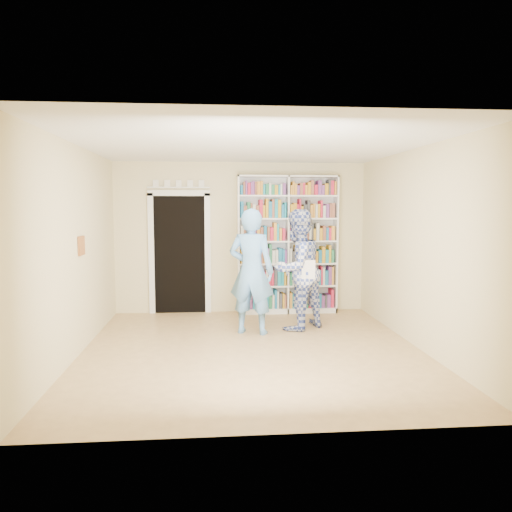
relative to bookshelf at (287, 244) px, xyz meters
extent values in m
plane|color=#A07B4D|center=(-0.83, -2.34, -1.24)|extent=(5.00, 5.00, 0.00)
plane|color=white|center=(-0.83, -2.34, 1.46)|extent=(5.00, 5.00, 0.00)
plane|color=beige|center=(-0.83, 0.16, 0.11)|extent=(4.50, 0.00, 4.50)
plane|color=beige|center=(-3.08, -2.34, 0.11)|extent=(0.00, 5.00, 5.00)
plane|color=beige|center=(1.42, -2.34, 0.11)|extent=(0.00, 5.00, 5.00)
cube|color=white|center=(0.00, 0.00, -0.01)|extent=(1.79, 0.34, 2.46)
cube|color=white|center=(0.00, 0.00, -0.01)|extent=(0.03, 0.34, 2.46)
cube|color=black|center=(-1.93, 0.14, -0.19)|extent=(0.90, 0.03, 2.10)
cube|color=silver|center=(-2.43, 0.12, -0.19)|extent=(0.10, 0.06, 2.20)
cube|color=silver|center=(-1.43, 0.12, -0.19)|extent=(0.10, 0.06, 2.20)
cube|color=silver|center=(-1.93, 0.12, 0.91)|extent=(1.10, 0.06, 0.10)
cube|color=silver|center=(-1.93, 0.12, 1.01)|extent=(1.10, 0.08, 0.02)
cube|color=brown|center=(-3.06, -2.14, 0.16)|extent=(0.03, 0.25, 0.25)
imported|color=#6099D6|center=(-0.76, -1.45, -0.30)|extent=(0.80, 0.66, 1.89)
imported|color=#2F4191|center=(-0.03, -1.25, -0.31)|extent=(1.15, 1.11, 1.87)
cube|color=white|center=(0.09, -1.52, -0.27)|extent=(0.20, 0.03, 0.29)
camera|label=1|loc=(-1.35, -8.84, 0.67)|focal=35.00mm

